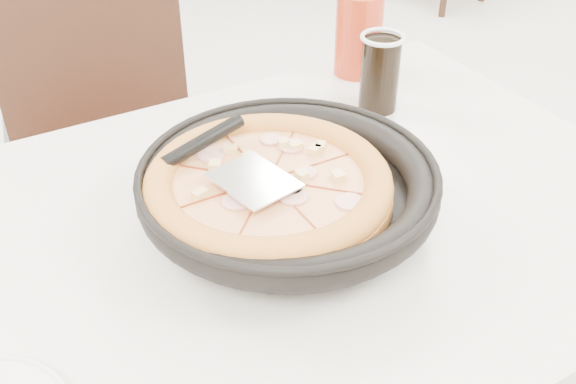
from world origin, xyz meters
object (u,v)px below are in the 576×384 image
chair_far (118,184)px  pizza (269,193)px  pizza_pan (288,197)px  cola_glass (380,75)px  red_cup (359,34)px

chair_far → pizza: (0.06, -0.61, 0.34)m
pizza_pan → pizza: (-0.03, -0.00, 0.02)m
cola_glass → red_cup: size_ratio=0.81×
pizza → chair_far: bearing=95.5°
pizza_pan → pizza: size_ratio=1.02×
chair_far → red_cup: bearing=158.6°
chair_far → pizza_pan: size_ratio=2.80×
chair_far → cola_glass: (0.39, -0.40, 0.34)m
chair_far → pizza_pan: bearing=107.3°
cola_glass → pizza_pan: bearing=-145.6°
pizza → red_cup: red_cup is taller
chair_far → cola_glass: 0.66m
cola_glass → red_cup: 0.15m
chair_far → cola_glass: chair_far is taller
chair_far → pizza_pan: (0.09, -0.61, 0.32)m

